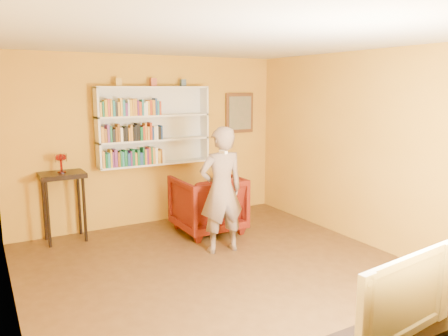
{
  "coord_description": "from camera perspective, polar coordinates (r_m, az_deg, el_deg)",
  "views": [
    {
      "loc": [
        -2.44,
        -4.16,
        2.2
      ],
      "look_at": [
        0.36,
        0.75,
        1.15
      ],
      "focal_mm": 35.0,
      "sensor_mm": 36.0,
      "label": 1
    }
  ],
  "objects": [
    {
      "name": "room_shell",
      "position": [
        4.97,
        0.69,
        -3.28
      ],
      "size": [
        5.3,
        5.8,
        2.88
      ],
      "color": "#4B3118",
      "rests_on": "ground"
    },
    {
      "name": "bookshelf",
      "position": [
        7.04,
        -9.31,
        5.43
      ],
      "size": [
        1.8,
        0.29,
        1.23
      ],
      "color": "white",
      "rests_on": "room_shell"
    },
    {
      "name": "books_row_lower",
      "position": [
        6.87,
        -11.78,
        1.36
      ],
      "size": [
        0.98,
        0.19,
        0.27
      ],
      "color": "orange",
      "rests_on": "bookshelf"
    },
    {
      "name": "books_row_middle",
      "position": [
        6.81,
        -12.13,
        4.45
      ],
      "size": [
        0.96,
        0.18,
        0.27
      ],
      "color": "orange",
      "rests_on": "bookshelf"
    },
    {
      "name": "books_row_upper",
      "position": [
        6.79,
        -12.15,
        7.67
      ],
      "size": [
        0.94,
        0.19,
        0.27
      ],
      "color": "gold",
      "rests_on": "bookshelf"
    },
    {
      "name": "ornament_left",
      "position": [
        6.78,
        -13.66,
        10.84
      ],
      "size": [
        0.09,
        0.09,
        0.12
      ],
      "primitive_type": "cube",
      "color": "gold",
      "rests_on": "bookshelf"
    },
    {
      "name": "ornament_centre",
      "position": [
        6.96,
        -9.24,
        11.0
      ],
      "size": [
        0.09,
        0.09,
        0.12
      ],
      "primitive_type": "cube",
      "color": "#A84D38",
      "rests_on": "bookshelf"
    },
    {
      "name": "ornament_right",
      "position": [
        7.15,
        -5.39,
        11.02
      ],
      "size": [
        0.08,
        0.08,
        0.11
      ],
      "primitive_type": "cube",
      "color": "#445972",
      "rests_on": "bookshelf"
    },
    {
      "name": "framed_painting",
      "position": [
        7.8,
        2.04,
        7.2
      ],
      "size": [
        0.55,
        0.05,
        0.7
      ],
      "color": "#532F17",
      "rests_on": "room_shell"
    },
    {
      "name": "console_table",
      "position": [
        6.63,
        -20.33,
        -2.06
      ],
      "size": [
        0.61,
        0.47,
        1.01
      ],
      "color": "black",
      "rests_on": "ground"
    },
    {
      "name": "ruby_lustre",
      "position": [
        6.57,
        -20.54,
        1.09
      ],
      "size": [
        0.17,
        0.17,
        0.27
      ],
      "color": "#980D0D",
      "rests_on": "console_table"
    },
    {
      "name": "armchair",
      "position": [
        6.72,
        -2.15,
        -4.67
      ],
      "size": [
        0.94,
        0.97,
        0.88
      ],
      "primitive_type": "imported",
      "rotation": [
        0.0,
        0.0,
        3.14
      ],
      "color": "#4D0905",
      "rests_on": "ground"
    },
    {
      "name": "person",
      "position": [
        5.81,
        -0.35,
        -2.91
      ],
      "size": [
        0.65,
        0.46,
        1.7
      ],
      "primitive_type": "imported",
      "rotation": [
        0.0,
        0.0,
        3.06
      ],
      "color": "#766257",
      "rests_on": "ground"
    },
    {
      "name": "game_remote",
      "position": [
        5.42,
        -0.11,
        2.1
      ],
      "size": [
        0.04,
        0.15,
        0.04
      ],
      "primitive_type": "cube",
      "color": "white",
      "rests_on": "person"
    },
    {
      "name": "television",
      "position": [
        3.44,
        21.25,
        -14.89
      ],
      "size": [
        1.07,
        0.25,
        0.61
      ],
      "primitive_type": "imported",
      "rotation": [
        0.0,
        0.0,
        0.11
      ],
      "color": "black",
      "rests_on": "tv_cabinet"
    }
  ]
}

